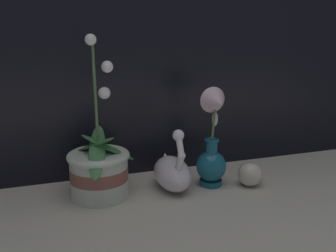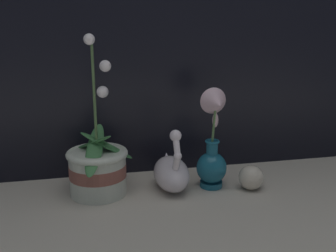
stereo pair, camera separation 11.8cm
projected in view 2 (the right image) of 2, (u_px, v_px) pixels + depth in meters
ground_plane at (175, 204)px, 1.10m from camera, size 2.80×2.80×0.00m
orchid_potted_plant at (98, 167)px, 1.15m from camera, size 0.20×0.24×0.46m
swan_figurine at (171, 172)px, 1.19m from camera, size 0.10×0.19×0.20m
blue_vase at (213, 150)px, 1.18m from camera, size 0.09×0.11×0.31m
glass_sphere at (251, 177)px, 1.19m from camera, size 0.08×0.08×0.08m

